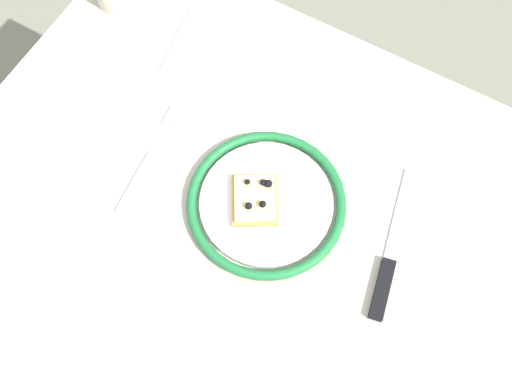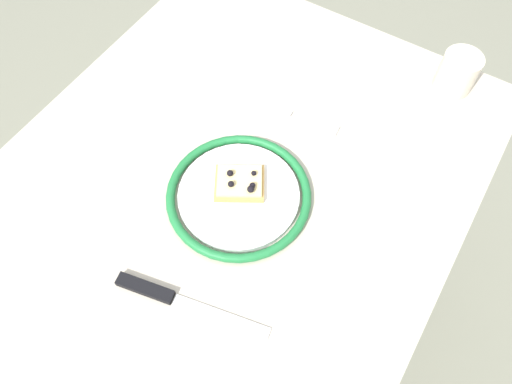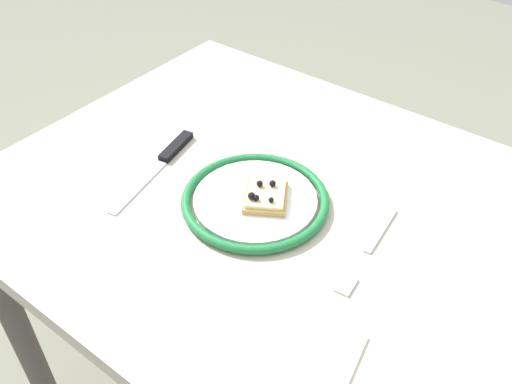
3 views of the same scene
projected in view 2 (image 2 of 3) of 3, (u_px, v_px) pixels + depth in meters
ground_plane at (240, 309)px, 1.47m from camera, size 6.00×6.00×0.00m
dining_table at (230, 210)px, 0.93m from camera, size 0.94×0.76×0.73m
plate at (239, 195)px, 0.82m from camera, size 0.24×0.24×0.02m
pizza_slice_near at (238, 184)px, 0.81m from camera, size 0.10×0.10×0.03m
knife at (166, 296)px, 0.73m from camera, size 0.07×0.24×0.01m
fork at (288, 113)px, 0.91m from camera, size 0.04×0.20×0.00m
cup at (458, 73)px, 0.91m from camera, size 0.07×0.07×0.08m
napkin at (404, 154)px, 0.86m from camera, size 0.15×0.16×0.00m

